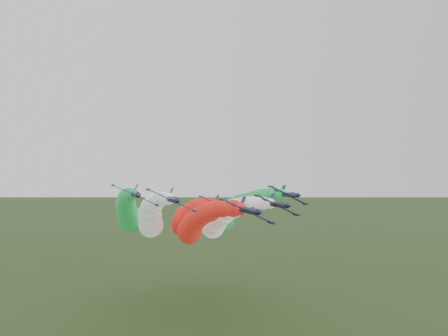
{
  "coord_description": "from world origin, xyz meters",
  "views": [
    {
      "loc": [
        -21.1,
        -84.13,
        42.33
      ],
      "look_at": [
        7.65,
        1.88,
        44.58
      ],
      "focal_mm": 35.0,
      "sensor_mm": 36.0,
      "label": 1
    }
  ],
  "objects_px": {
    "jet_outer_left": "(128,213)",
    "jet_lead": "(195,225)",
    "jet_inner_left": "(151,217)",
    "jet_outer_right": "(231,212)",
    "jet_trail": "(185,219)",
    "jet_inner_right": "(220,219)"
  },
  "relations": [
    {
      "from": "jet_inner_right",
      "to": "jet_trail",
      "type": "xyz_separation_m",
      "value": [
        -7.64,
        17.04,
        -1.18
      ]
    },
    {
      "from": "jet_lead",
      "to": "jet_trail",
      "type": "relative_size",
      "value": 1.0
    },
    {
      "from": "jet_inner_right",
      "to": "jet_trail",
      "type": "relative_size",
      "value": 1.0
    },
    {
      "from": "jet_outer_left",
      "to": "jet_inner_left",
      "type": "bearing_deg",
      "value": -60.46
    },
    {
      "from": "jet_inner_right",
      "to": "jet_lead",
      "type": "bearing_deg",
      "value": -132.41
    },
    {
      "from": "jet_inner_left",
      "to": "jet_outer_left",
      "type": "xyz_separation_m",
      "value": [
        -5.65,
        9.98,
        0.64
      ]
    },
    {
      "from": "jet_inner_left",
      "to": "jet_inner_right",
      "type": "height_order",
      "value": "jet_inner_left"
    },
    {
      "from": "jet_inner_left",
      "to": "jet_trail",
      "type": "bearing_deg",
      "value": 49.97
    },
    {
      "from": "jet_inner_left",
      "to": "jet_outer_right",
      "type": "height_order",
      "value": "jet_outer_right"
    },
    {
      "from": "jet_inner_right",
      "to": "jet_outer_right",
      "type": "height_order",
      "value": "jet_outer_right"
    },
    {
      "from": "jet_outer_left",
      "to": "jet_inner_right",
      "type": "bearing_deg",
      "value": -17.51
    },
    {
      "from": "jet_trail",
      "to": "jet_inner_left",
      "type": "bearing_deg",
      "value": -130.03
    },
    {
      "from": "jet_outer_left",
      "to": "jet_lead",
      "type": "bearing_deg",
      "value": -53.21
    },
    {
      "from": "jet_outer_left",
      "to": "jet_outer_right",
      "type": "height_order",
      "value": "jet_outer_left"
    },
    {
      "from": "jet_lead",
      "to": "jet_trail",
      "type": "bearing_deg",
      "value": 81.86
    },
    {
      "from": "jet_inner_left",
      "to": "jet_outer_left",
      "type": "distance_m",
      "value": 11.48
    },
    {
      "from": "jet_outer_right",
      "to": "jet_trail",
      "type": "xyz_separation_m",
      "value": [
        -14.99,
        7.17,
        -2.69
      ]
    },
    {
      "from": "jet_inner_right",
      "to": "jet_trail",
      "type": "distance_m",
      "value": 18.71
    },
    {
      "from": "jet_outer_left",
      "to": "jet_outer_right",
      "type": "distance_m",
      "value": 35.81
    },
    {
      "from": "jet_lead",
      "to": "jet_outer_left",
      "type": "height_order",
      "value": "jet_outer_left"
    },
    {
      "from": "jet_outer_right",
      "to": "jet_lead",
      "type": "bearing_deg",
      "value": -130.07
    },
    {
      "from": "jet_inner_right",
      "to": "jet_trail",
      "type": "height_order",
      "value": "jet_inner_right"
    }
  ]
}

